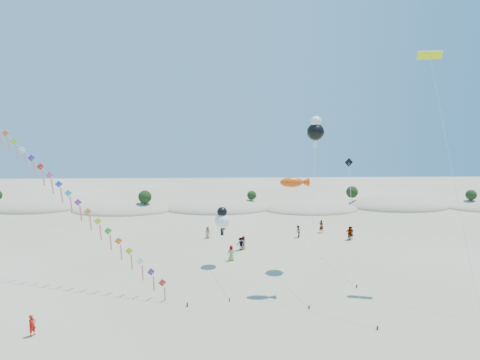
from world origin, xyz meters
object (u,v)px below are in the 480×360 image
(kite_train, at_px, (60,186))
(fish_kite, at_px, (295,183))
(flyer_foreground, at_px, (32,325))
(parafoil_kite, at_px, (431,61))

(kite_train, bearing_deg, fish_kite, -7.96)
(kite_train, distance_m, flyer_foreground, 13.53)
(kite_train, bearing_deg, flyer_foreground, -80.90)
(kite_train, relative_size, fish_kite, 2.26)
(fish_kite, distance_m, flyer_foreground, 23.39)
(parafoil_kite, height_order, flyer_foreground, parafoil_kite)
(kite_train, relative_size, flyer_foreground, 14.70)
(fish_kite, relative_size, parafoil_kite, 0.49)
(kite_train, xyz_separation_m, parafoil_kite, (34.06, -1.59, 11.39))
(kite_train, height_order, fish_kite, kite_train)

